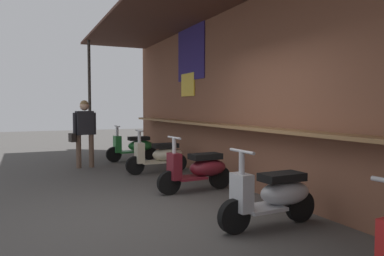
{
  "coord_description": "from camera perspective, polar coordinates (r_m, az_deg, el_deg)",
  "views": [
    {
      "loc": [
        4.73,
        -1.7,
        1.46
      ],
      "look_at": [
        -2.03,
        1.39,
        1.04
      ],
      "focal_mm": 34.95,
      "sensor_mm": 36.0,
      "label": 1
    }
  ],
  "objects": [
    {
      "name": "scooter_maroon",
      "position": [
        6.5,
        1.14,
        -6.26
      ],
      "size": [
        0.48,
        1.4,
        0.97
      ],
      "rotation": [
        0.0,
        0.0,
        -1.51
      ],
      "color": "maroon",
      "rests_on": "ground_plane"
    },
    {
      "name": "scooter_silver",
      "position": [
        4.73,
        12.44,
        -9.95
      ],
      "size": [
        0.47,
        1.4,
        0.97
      ],
      "rotation": [
        0.0,
        0.0,
        -1.53
      ],
      "color": "#B2B5BA",
      "rests_on": "ground_plane"
    },
    {
      "name": "shopper_with_handbag",
      "position": [
        9.29,
        -16.15,
        0.13
      ],
      "size": [
        0.34,
        0.65,
        1.62
      ],
      "rotation": [
        0.0,
        0.0,
        0.17
      ],
      "color": "brown",
      "rests_on": "ground_plane"
    },
    {
      "name": "market_stall_facade",
      "position": [
        5.95,
        12.7,
        7.56
      ],
      "size": [
        13.96,
        2.23,
        3.49
      ],
      "color": "brown",
      "rests_on": "ground_plane"
    },
    {
      "name": "ground_plane",
      "position": [
        5.23,
        -4.72,
        -12.99
      ],
      "size": [
        39.08,
        39.08,
        0.0
      ],
      "primitive_type": "plane",
      "color": "#474442"
    },
    {
      "name": "scooter_cream",
      "position": [
        8.32,
        -4.84,
        -4.18
      ],
      "size": [
        0.46,
        1.4,
        0.97
      ],
      "rotation": [
        0.0,
        0.0,
        -1.56
      ],
      "color": "beige",
      "rests_on": "ground_plane"
    },
    {
      "name": "scooter_green",
      "position": [
        10.28,
        -8.73,
        -2.79
      ],
      "size": [
        0.46,
        1.4,
        0.97
      ],
      "rotation": [
        0.0,
        0.0,
        -1.53
      ],
      "color": "#237533",
      "rests_on": "ground_plane"
    }
  ]
}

